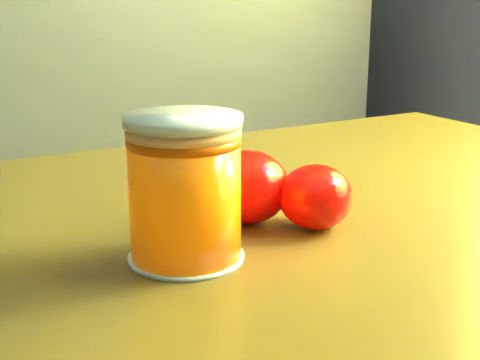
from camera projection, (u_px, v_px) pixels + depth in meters
name	position (u px, v px, depth m)	size (l,w,h in m)	color
table	(281.00, 318.00, 0.60)	(1.05, 0.80, 0.72)	brown
juice_glass	(185.00, 190.00, 0.48)	(0.08, 0.08, 0.11)	#FF6805
orange_front	(248.00, 187.00, 0.56)	(0.07, 0.07, 0.06)	#FF1105
orange_back	(316.00, 197.00, 0.55)	(0.06, 0.06, 0.05)	#FF1105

